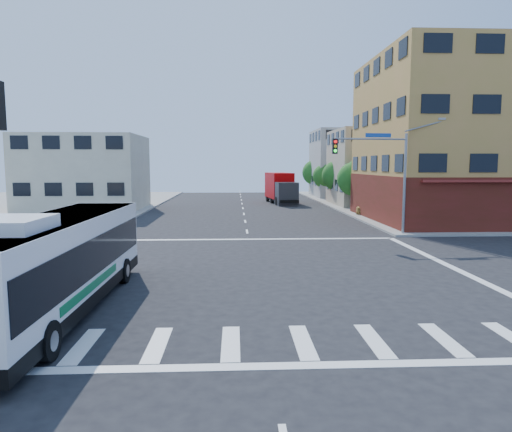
{
  "coord_description": "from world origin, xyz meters",
  "views": [
    {
      "loc": [
        -0.86,
        -20.09,
        4.89
      ],
      "look_at": [
        0.21,
        3.3,
        2.24
      ],
      "focal_mm": 32.0,
      "sensor_mm": 36.0,
      "label": 1
    }
  ],
  "objects": [
    {
      "name": "transit_bus",
      "position": [
        -6.69,
        -5.14,
        1.72
      ],
      "size": [
        2.74,
        11.91,
        3.52
      ],
      "rotation": [
        0.0,
        0.0,
        -0.01
      ],
      "color": "black",
      "rests_on": "ground"
    },
    {
      "name": "street_tree_b",
      "position": [
        11.9,
        35.92,
        3.75
      ],
      "size": [
        3.8,
        3.8,
        5.79
      ],
      "color": "#3A2215",
      "rests_on": "ground"
    },
    {
      "name": "box_truck",
      "position": [
        4.92,
        37.35,
        1.86
      ],
      "size": [
        3.54,
        8.78,
        3.84
      ],
      "rotation": [
        0.0,
        0.0,
        0.13
      ],
      "color": "#25262A",
      "rests_on": "ground"
    },
    {
      "name": "street_tree_c",
      "position": [
        11.9,
        43.92,
        3.46
      ],
      "size": [
        3.4,
        3.4,
        5.29
      ],
      "color": "#3A2215",
      "rests_on": "ground"
    },
    {
      "name": "signal_mast_ne",
      "position": [
        9.08,
        10.62,
        4.98
      ],
      "size": [
        7.91,
        1.13,
        8.07
      ],
      "color": "gray",
      "rests_on": "ground"
    },
    {
      "name": "building_east_far",
      "position": [
        16.98,
        47.98,
        5.01
      ],
      "size": [
        12.06,
        10.06,
        10.0
      ],
      "color": "#989793",
      "rests_on": "ground"
    },
    {
      "name": "street_tree_d",
      "position": [
        11.9,
        51.92,
        3.88
      ],
      "size": [
        4.0,
        4.0,
        6.03
      ],
      "color": "#3A2215",
      "rests_on": "ground"
    },
    {
      "name": "ground",
      "position": [
        0.0,
        0.0,
        0.0
      ],
      "size": [
        120.0,
        120.0,
        0.0
      ],
      "primitive_type": "plane",
      "color": "black",
      "rests_on": "ground"
    },
    {
      "name": "building_west",
      "position": [
        -17.02,
        29.98,
        4.01
      ],
      "size": [
        12.06,
        10.06,
        8.0
      ],
      "color": "beige",
      "rests_on": "ground"
    },
    {
      "name": "building_east_near",
      "position": [
        16.98,
        33.98,
        4.51
      ],
      "size": [
        12.06,
        10.06,
        9.0
      ],
      "color": "tan",
      "rests_on": "ground"
    },
    {
      "name": "parked_car",
      "position": [
        12.08,
        24.27,
        0.81
      ],
      "size": [
        3.13,
        5.1,
        1.62
      ],
      "primitive_type": "imported",
      "rotation": [
        0.0,
        0.0,
        -0.27
      ],
      "color": "gold",
      "rests_on": "ground"
    },
    {
      "name": "corner_building_ne",
      "position": [
        19.99,
        18.48,
        5.89
      ],
      "size": [
        18.1,
        15.44,
        14.0
      ],
      "color": "#B98042",
      "rests_on": "ground"
    },
    {
      "name": "street_tree_a",
      "position": [
        11.9,
        27.92,
        3.59
      ],
      "size": [
        3.6,
        3.6,
        5.53
      ],
      "color": "#3A2215",
      "rests_on": "ground"
    }
  ]
}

